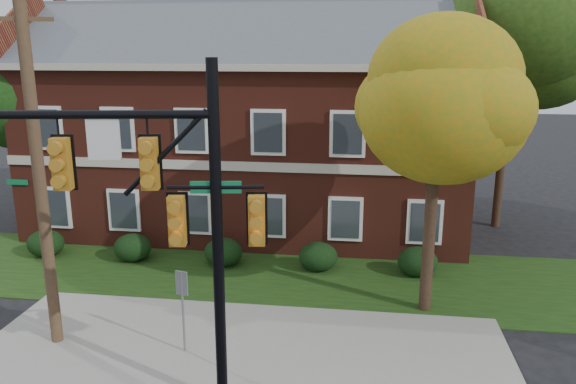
# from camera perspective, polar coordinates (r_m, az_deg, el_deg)

# --- Properties ---
(ground) EXTENTS (120.00, 120.00, 0.00)m
(ground) POSITION_cam_1_polar(r_m,az_deg,el_deg) (14.79, -5.30, -17.47)
(ground) COLOR black
(ground) RESTS_ON ground
(sidewalk) EXTENTS (14.00, 5.00, 0.08)m
(sidewalk) POSITION_cam_1_polar(r_m,az_deg,el_deg) (15.61, -4.45, -15.44)
(sidewalk) COLOR gray
(sidewalk) RESTS_ON ground
(grass_strip) EXTENTS (30.00, 6.00, 0.04)m
(grass_strip) POSITION_cam_1_polar(r_m,az_deg,el_deg) (20.02, -1.43, -8.44)
(grass_strip) COLOR #193811
(grass_strip) RESTS_ON ground
(apartment_building) EXTENTS (18.80, 8.80, 9.74)m
(apartment_building) POSITION_cam_1_polar(r_m,az_deg,el_deg) (24.83, -3.90, 7.88)
(apartment_building) COLOR maroon
(apartment_building) RESTS_ON ground
(hedge_far_left) EXTENTS (1.40, 1.26, 1.05)m
(hedge_far_left) POSITION_cam_1_polar(r_m,az_deg,el_deg) (23.54, -23.41, -4.82)
(hedge_far_left) COLOR black
(hedge_far_left) RESTS_ON ground
(hedge_left) EXTENTS (1.40, 1.26, 1.05)m
(hedge_left) POSITION_cam_1_polar(r_m,az_deg,el_deg) (21.96, -15.52, -5.47)
(hedge_left) COLOR black
(hedge_left) RESTS_ON ground
(hedge_center) EXTENTS (1.40, 1.26, 1.05)m
(hedge_center) POSITION_cam_1_polar(r_m,az_deg,el_deg) (20.86, -6.59, -6.09)
(hedge_center) COLOR black
(hedge_center) RESTS_ON ground
(hedge_right) EXTENTS (1.40, 1.26, 1.05)m
(hedge_right) POSITION_cam_1_polar(r_m,az_deg,el_deg) (20.31, 3.09, -6.58)
(hedge_right) COLOR black
(hedge_right) RESTS_ON ground
(hedge_far_right) EXTENTS (1.40, 1.26, 1.05)m
(hedge_far_right) POSITION_cam_1_polar(r_m,az_deg,el_deg) (20.36, 13.02, -6.90)
(hedge_far_right) COLOR black
(hedge_far_right) RESTS_ON ground
(tree_near_right) EXTENTS (4.50, 4.25, 8.58)m
(tree_near_right) POSITION_cam_1_polar(r_m,az_deg,el_deg) (16.27, 15.92, 9.90)
(tree_near_right) COLOR black
(tree_near_right) RESTS_ON ground
(tree_left_rear) EXTENTS (5.40, 5.10, 8.88)m
(tree_left_rear) POSITION_cam_1_polar(r_m,az_deg,el_deg) (27.36, -25.24, 10.74)
(tree_left_rear) COLOR black
(tree_left_rear) RESTS_ON ground
(tree_right_rear) EXTENTS (6.30, 5.95, 10.62)m
(tree_right_rear) POSITION_cam_1_polar(r_m,az_deg,el_deg) (25.81, 22.68, 14.07)
(tree_right_rear) COLOR black
(tree_right_rear) RESTS_ON ground
(tree_far_rear) EXTENTS (6.84, 6.46, 11.52)m
(tree_far_rear) POSITION_cam_1_polar(r_m,az_deg,el_deg) (32.23, 1.33, 16.27)
(tree_far_rear) COLOR black
(tree_far_rear) RESTS_ON ground
(traffic_signal) EXTENTS (6.78, 1.24, 7.63)m
(traffic_signal) POSITION_cam_1_polar(r_m,az_deg,el_deg) (11.75, -13.95, -1.14)
(traffic_signal) COLOR gray
(traffic_signal) RESTS_ON ground
(utility_pole) EXTENTS (1.36, 0.65, 9.18)m
(utility_pole) POSITION_cam_1_polar(r_m,az_deg,el_deg) (15.49, -23.95, 1.45)
(utility_pole) COLOR #493622
(utility_pole) RESTS_ON ground
(sign_post) EXTENTS (0.34, 0.11, 2.32)m
(sign_post) POSITION_cam_1_polar(r_m,az_deg,el_deg) (14.89, -10.68, -10.56)
(sign_post) COLOR slate
(sign_post) RESTS_ON ground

